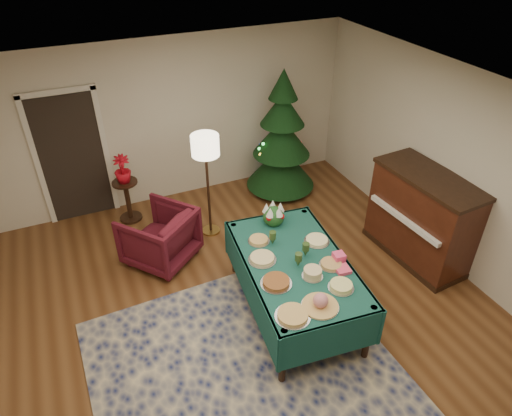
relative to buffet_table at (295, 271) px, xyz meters
name	(u,v)px	position (x,y,z in m)	size (l,w,h in m)	color
room_shell	(263,247)	(-0.54, -0.22, 0.71)	(7.00, 7.00, 7.00)	#593319
doorway	(72,155)	(-2.14, 3.27, 0.45)	(1.08, 0.04, 2.16)	black
buffet_table	(295,271)	(0.00, 0.00, 0.00)	(1.41, 2.18, 0.80)	black
platter_0	(293,315)	(-0.44, -0.75, 0.18)	(0.37, 0.37, 0.05)	silver
platter_1	(320,302)	(-0.11, -0.74, 0.22)	(0.40, 0.40, 0.17)	silver
platter_2	(341,286)	(0.24, -0.60, 0.19)	(0.29, 0.29, 0.07)	silver
platter_3	(276,282)	(-0.38, -0.25, 0.19)	(0.36, 0.36, 0.06)	silver
platter_4	(313,273)	(0.04, -0.31, 0.21)	(0.24, 0.24, 0.11)	silver
platter_5	(331,264)	(0.34, -0.23, 0.18)	(0.28, 0.28, 0.04)	silver
platter_6	(262,259)	(-0.35, 0.18, 0.19)	(0.34, 0.34, 0.06)	silver
platter_7	(317,240)	(0.41, 0.22, 0.18)	(0.32, 0.32, 0.04)	silver
platter_8	(259,240)	(-0.25, 0.52, 0.18)	(0.27, 0.27, 0.04)	silver
goblet_0	(273,238)	(-0.11, 0.40, 0.26)	(0.09, 0.09, 0.19)	#2D471E
goblet_1	(306,249)	(0.15, 0.04, 0.26)	(0.09, 0.09, 0.19)	#2D471E
goblet_2	(298,260)	(-0.02, -0.09, 0.26)	(0.09, 0.09, 0.19)	#2D471E
napkin_stack	(343,270)	(0.41, -0.37, 0.18)	(0.16, 0.16, 0.04)	#F44368
gift_box	(339,257)	(0.46, -0.20, 0.21)	(0.13, 0.13, 0.11)	#EF4276
centerpiece	(274,214)	(0.09, 0.80, 0.30)	(0.29, 0.29, 0.33)	#1E4C1E
armchair	(159,234)	(-1.27, 1.65, -0.20)	(0.86, 0.81, 0.89)	#50111D
floor_lamp	(206,152)	(-0.41, 1.98, 0.75)	(0.40, 0.40, 1.65)	#A57F3F
side_table	(128,201)	(-1.48, 2.84, -0.30)	(0.39, 0.39, 0.70)	black
potted_plant	(123,175)	(-1.48, 2.84, 0.18)	(0.25, 0.44, 0.25)	red
christmas_tree	(282,139)	(1.16, 2.68, 0.34)	(1.39, 1.39, 2.18)	black
piano	(421,218)	(2.12, 0.25, 0.01)	(0.82, 1.58, 1.33)	black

